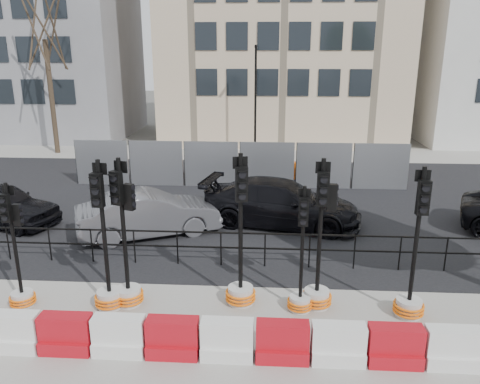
# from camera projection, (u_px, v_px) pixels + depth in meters

# --- Properties ---
(ground) EXTENTS (120.00, 120.00, 0.00)m
(ground) POSITION_uv_depth(u_px,v_px,m) (216.00, 287.00, 11.75)
(ground) COLOR #51514C
(ground) RESTS_ON ground
(sidewalk_near) EXTENTS (40.00, 6.00, 0.02)m
(sidewalk_near) POSITION_uv_depth(u_px,v_px,m) (199.00, 362.00, 8.88)
(sidewalk_near) COLOR gray
(sidewalk_near) RESTS_ON ground
(road) EXTENTS (40.00, 14.00, 0.03)m
(road) POSITION_uv_depth(u_px,v_px,m) (236.00, 201.00, 18.43)
(road) COLOR black
(road) RESTS_ON ground
(sidewalk_far) EXTENTS (40.00, 4.00, 0.02)m
(sidewalk_far) POSITION_uv_depth(u_px,v_px,m) (247.00, 153.00, 27.03)
(sidewalk_far) COLOR gray
(sidewalk_far) RESTS_ON ground
(building_grey) EXTENTS (11.00, 9.06, 14.00)m
(building_grey) POSITION_uv_depth(u_px,v_px,m) (45.00, 31.00, 31.56)
(building_grey) COLOR gray
(building_grey) RESTS_ON ground
(kerb_railing) EXTENTS (18.00, 0.04, 1.00)m
(kerb_railing) POSITION_uv_depth(u_px,v_px,m) (221.00, 243.00, 12.70)
(kerb_railing) COLOR black
(kerb_railing) RESTS_ON ground
(heras_fencing) EXTENTS (14.33, 1.72, 2.00)m
(heras_fencing) POSITION_uv_depth(u_px,v_px,m) (229.00, 167.00, 20.85)
(heras_fencing) COLOR gray
(heras_fencing) RESTS_ON ground
(lamp_post_far) EXTENTS (0.12, 0.56, 6.00)m
(lamp_post_far) POSITION_uv_depth(u_px,v_px,m) (255.00, 99.00, 25.10)
(lamp_post_far) COLOR black
(lamp_post_far) RESTS_ON ground
(tree_bare_far) EXTENTS (2.00, 2.00, 9.00)m
(tree_bare_far) POSITION_uv_depth(u_px,v_px,m) (44.00, 32.00, 25.29)
(tree_bare_far) COLOR #473828
(tree_bare_far) RESTS_ON ground
(barrier_row) EXTENTS (14.65, 0.50, 0.80)m
(barrier_row) POSITION_uv_depth(u_px,v_px,m) (200.00, 340.00, 8.97)
(barrier_row) COLOR red
(barrier_row) RESTS_ON ground
(traffic_signal_b) EXTENTS (0.59, 0.59, 2.98)m
(traffic_signal_b) POSITION_uv_depth(u_px,v_px,m) (20.00, 279.00, 10.64)
(traffic_signal_b) COLOR silver
(traffic_signal_b) RESTS_ON ground
(traffic_signal_c) EXTENTS (0.69, 0.69, 3.50)m
(traffic_signal_c) POSITION_uv_depth(u_px,v_px,m) (108.00, 279.00, 10.59)
(traffic_signal_c) COLOR silver
(traffic_signal_c) RESTS_ON ground
(traffic_signal_d) EXTENTS (0.69, 0.69, 3.51)m
(traffic_signal_d) POSITION_uv_depth(u_px,v_px,m) (127.00, 272.00, 10.68)
(traffic_signal_d) COLOR silver
(traffic_signal_d) RESTS_ON ground
(traffic_signal_e) EXTENTS (0.71, 0.71, 3.60)m
(traffic_signal_e) POSITION_uv_depth(u_px,v_px,m) (241.00, 275.00, 10.74)
(traffic_signal_e) COLOR silver
(traffic_signal_e) RESTS_ON ground
(traffic_signal_f) EXTENTS (0.69, 0.69, 3.51)m
(traffic_signal_f) POSITION_uv_depth(u_px,v_px,m) (318.00, 274.00, 10.58)
(traffic_signal_f) COLOR silver
(traffic_signal_f) RESTS_ON ground
(traffic_signal_g) EXTENTS (0.58, 0.58, 2.95)m
(traffic_signal_g) POSITION_uv_depth(u_px,v_px,m) (301.00, 287.00, 10.49)
(traffic_signal_g) COLOR silver
(traffic_signal_g) RESTS_ON ground
(traffic_signal_h) EXTENTS (0.68, 0.68, 3.44)m
(traffic_signal_h) POSITION_uv_depth(u_px,v_px,m) (411.00, 288.00, 10.23)
(traffic_signal_h) COLOR silver
(traffic_signal_h) RESTS_ON ground
(car_a) EXTENTS (3.90, 5.08, 1.43)m
(car_a) POSITION_uv_depth(u_px,v_px,m) (0.00, 204.00, 15.79)
(car_a) COLOR black
(car_a) RESTS_ON ground
(car_b) EXTENTS (4.95, 5.64, 1.47)m
(car_b) POSITION_uv_depth(u_px,v_px,m) (149.00, 214.00, 14.84)
(car_b) COLOR #535358
(car_b) RESTS_ON ground
(car_c) EXTENTS (4.33, 6.21, 1.54)m
(car_c) POSITION_uv_depth(u_px,v_px,m) (281.00, 203.00, 15.74)
(car_c) COLOR black
(car_c) RESTS_ON ground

